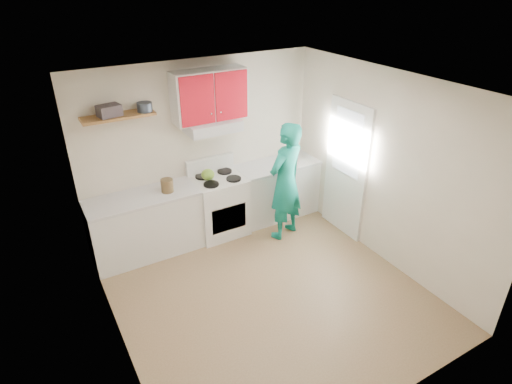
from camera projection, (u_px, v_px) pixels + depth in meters
floor at (267, 292)px, 5.42m from camera, size 3.80×3.80×0.00m
ceiling at (271, 89)px, 4.20m from camera, size 3.60×3.80×0.04m
back_wall at (201, 149)px, 6.26m from camera, size 3.60×0.04×2.60m
front_wall at (395, 305)px, 3.36m from camera, size 3.60×0.04×2.60m
left_wall at (107, 250)px, 4.01m from camera, size 0.04×3.80×2.60m
right_wall at (385, 170)px, 5.61m from camera, size 0.04×3.80×2.60m
door at (346, 170)px, 6.26m from camera, size 0.05×0.85×2.05m
door_glass at (347, 143)px, 6.05m from camera, size 0.01×0.55×0.95m
counter_left at (146, 226)px, 5.97m from camera, size 1.52×0.60×0.90m
counter_right at (276, 190)px, 6.94m from camera, size 1.32×0.60×0.90m
stove at (219, 206)px, 6.45m from camera, size 0.76×0.65×0.92m
range_hood at (213, 126)px, 5.96m from camera, size 0.76×0.44×0.15m
upper_cabinets at (209, 95)px, 5.80m from camera, size 1.02×0.33×0.70m
shelf at (118, 116)px, 5.30m from camera, size 0.90×0.30×0.04m
books at (109, 111)px, 5.21m from camera, size 0.31×0.25×0.14m
tin at (145, 107)px, 5.39m from camera, size 0.21×0.21×0.12m
kettle at (208, 174)px, 6.17m from camera, size 0.23×0.23×0.16m
crock at (167, 186)px, 5.84m from camera, size 0.19×0.19×0.20m
cutting_board at (276, 167)px, 6.63m from camera, size 0.37×0.31×0.02m
silicone_mat at (299, 159)px, 6.91m from camera, size 0.32×0.27×0.01m
person at (286, 182)px, 6.18m from camera, size 0.76×0.62×1.80m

